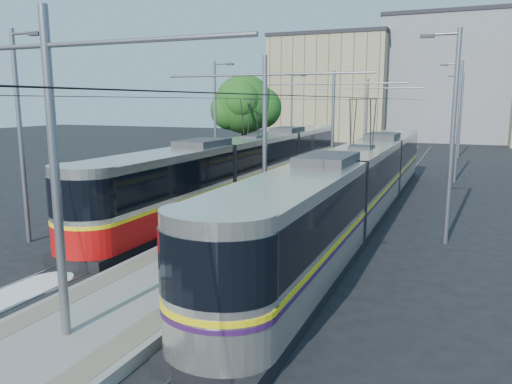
% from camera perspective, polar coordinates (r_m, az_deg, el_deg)
% --- Properties ---
extents(ground, '(160.00, 160.00, 0.00)m').
position_cam_1_polar(ground, '(15.29, -10.31, -10.52)').
color(ground, black).
rests_on(ground, ground).
extents(platform, '(4.00, 50.00, 0.30)m').
position_cam_1_polar(platform, '(30.46, 7.22, 0.33)').
color(platform, gray).
rests_on(platform, ground).
extents(tactile_strip_left, '(0.70, 50.00, 0.01)m').
position_cam_1_polar(tactile_strip_left, '(30.84, 4.63, 0.79)').
color(tactile_strip_left, gray).
rests_on(tactile_strip_left, platform).
extents(tactile_strip_right, '(0.70, 50.00, 0.01)m').
position_cam_1_polar(tactile_strip_right, '(30.09, 9.88, 0.43)').
color(tactile_strip_right, gray).
rests_on(tactile_strip_right, platform).
extents(rails, '(8.71, 70.00, 0.03)m').
position_cam_1_polar(rails, '(30.48, 7.21, 0.08)').
color(rails, gray).
rests_on(rails, ground).
extents(tram_left, '(2.43, 30.82, 5.50)m').
position_cam_1_polar(tram_left, '(29.72, -0.35, 3.19)').
color(tram_left, black).
rests_on(tram_left, ground).
extents(tram_right, '(2.43, 31.03, 5.50)m').
position_cam_1_polar(tram_right, '(23.56, 11.83, 1.46)').
color(tram_right, black).
rests_on(tram_right, ground).
extents(catenary, '(9.20, 70.00, 7.00)m').
position_cam_1_polar(catenary, '(27.28, 5.82, 8.44)').
color(catenary, slate).
rests_on(catenary, platform).
extents(street_lamps, '(15.18, 38.22, 8.00)m').
position_cam_1_polar(street_lamps, '(33.90, 9.19, 8.14)').
color(street_lamps, slate).
rests_on(street_lamps, ground).
extents(shelter, '(1.12, 1.33, 2.52)m').
position_cam_1_polar(shelter, '(24.45, 5.75, 1.39)').
color(shelter, black).
rests_on(shelter, platform).
extents(tree, '(5.17, 4.78, 7.51)m').
position_cam_1_polar(tree, '(40.56, -0.87, 9.88)').
color(tree, '#382314').
rests_on(tree, ground).
extents(building_left, '(16.32, 12.24, 14.58)m').
position_cam_1_polar(building_left, '(74.16, 8.77, 11.69)').
color(building_left, tan).
rests_on(building_left, ground).
extents(building_centre, '(18.36, 14.28, 16.80)m').
position_cam_1_polar(building_centre, '(76.03, 21.60, 11.90)').
color(building_centre, gray).
rests_on(building_centre, ground).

